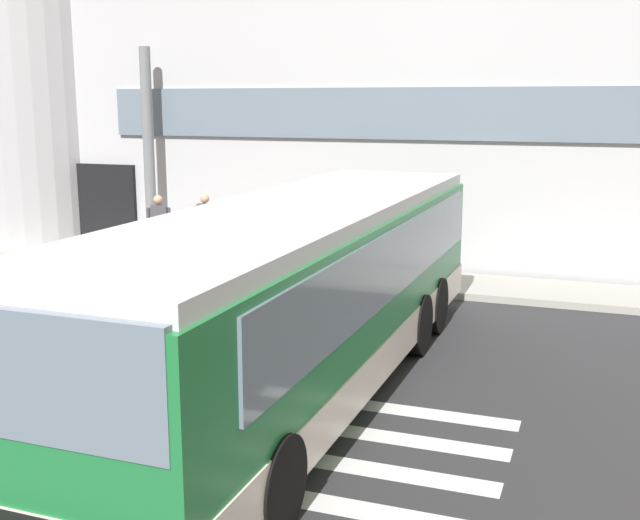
% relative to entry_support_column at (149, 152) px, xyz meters
% --- Properties ---
extents(ground_plane, '(80.00, 90.00, 0.02)m').
position_rel_entry_support_column_xyz_m(ground_plane, '(6.08, -5.40, -2.80)').
color(ground_plane, '#2B2B2D').
rests_on(ground_plane, ground).
extents(bay_paint_stripes, '(4.40, 3.96, 0.01)m').
position_rel_entry_support_column_xyz_m(bay_paint_stripes, '(8.08, -9.60, -2.79)').
color(bay_paint_stripes, silver).
rests_on(bay_paint_stripes, ground).
extents(terminal_building, '(24.41, 13.80, 8.62)m').
position_rel_entry_support_column_xyz_m(terminal_building, '(5.38, 6.24, 1.51)').
color(terminal_building, '#B7B7BC').
rests_on(terminal_building, ground).
extents(boarding_curb, '(26.61, 2.00, 0.15)m').
position_rel_entry_support_column_xyz_m(boarding_curb, '(6.08, -0.60, -2.72)').
color(boarding_curb, '#9E9B93').
rests_on(boarding_curb, ground).
extents(entry_support_column, '(0.28, 0.28, 5.28)m').
position_rel_entry_support_column_xyz_m(entry_support_column, '(0.00, 0.00, 0.00)').
color(entry_support_column, slate).
rests_on(entry_support_column, boarding_curb).
extents(bus_main_foreground, '(3.11, 11.35, 2.70)m').
position_rel_entry_support_column_xyz_m(bus_main_foreground, '(7.17, -7.59, -1.46)').
color(bus_main_foreground, '#1E7238').
rests_on(bus_main_foreground, ground).
extents(passenger_near_column, '(0.54, 0.37, 1.68)m').
position_rel_entry_support_column_xyz_m(passenger_near_column, '(0.80, -0.94, -1.71)').
color(passenger_near_column, '#4C4233').
rests_on(passenger_near_column, boarding_curb).
extents(passenger_by_doorway, '(0.58, 0.30, 1.68)m').
position_rel_entry_support_column_xyz_m(passenger_by_doorway, '(1.76, -0.32, -1.71)').
color(passenger_by_doorway, '#1E2338').
rests_on(passenger_by_doorway, boarding_curb).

